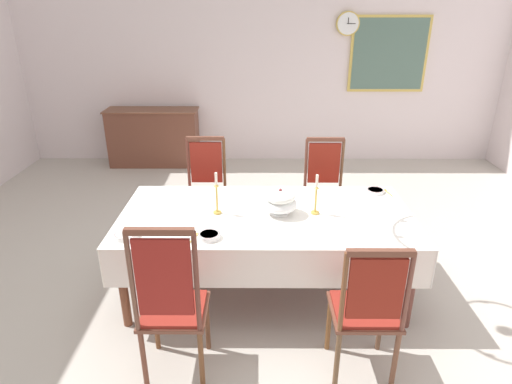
# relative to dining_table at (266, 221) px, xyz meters

# --- Properties ---
(ground) EXTENTS (7.58, 7.08, 0.04)m
(ground) POSITION_rel_dining_table_xyz_m (0.00, 0.13, -0.71)
(ground) COLOR #B9B2A8
(back_wall) EXTENTS (7.58, 0.08, 3.40)m
(back_wall) POSITION_rel_dining_table_xyz_m (0.00, 3.71, 1.01)
(back_wall) COLOR silver
(back_wall) RESTS_ON ground
(dining_table) EXTENTS (2.44, 1.18, 0.76)m
(dining_table) POSITION_rel_dining_table_xyz_m (0.00, 0.00, 0.00)
(dining_table) COLOR brown
(dining_table) RESTS_ON ground
(tablecloth) EXTENTS (2.46, 1.20, 0.33)m
(tablecloth) POSITION_rel_dining_table_xyz_m (0.00, 0.00, -0.00)
(tablecloth) COLOR white
(tablecloth) RESTS_ON dining_table
(chair_south_a) EXTENTS (0.44, 0.42, 1.22)m
(chair_south_a) POSITION_rel_dining_table_xyz_m (-0.63, -1.00, -0.08)
(chair_south_a) COLOR brown
(chair_south_a) RESTS_ON ground
(chair_north_a) EXTENTS (0.44, 0.42, 1.12)m
(chair_north_a) POSITION_rel_dining_table_xyz_m (-0.63, 0.99, -0.11)
(chair_north_a) COLOR brown
(chair_north_a) RESTS_ON ground
(chair_south_b) EXTENTS (0.44, 0.42, 1.08)m
(chair_south_b) POSITION_rel_dining_table_xyz_m (0.64, -0.99, -0.12)
(chair_south_b) COLOR brown
(chair_south_b) RESTS_ON ground
(chair_north_b) EXTENTS (0.44, 0.42, 1.11)m
(chair_north_b) POSITION_rel_dining_table_xyz_m (0.64, 0.99, -0.12)
(chair_north_b) COLOR brown
(chair_north_b) RESTS_ON ground
(soup_tureen) EXTENTS (0.29, 0.29, 0.23)m
(soup_tureen) POSITION_rel_dining_table_xyz_m (0.12, 0.00, 0.18)
(soup_tureen) COLOR white
(soup_tureen) RESTS_ON tablecloth
(candlestick_west) EXTENTS (0.07, 0.07, 0.37)m
(candlestick_west) POSITION_rel_dining_table_xyz_m (-0.41, 0.00, 0.22)
(candlestick_west) COLOR gold
(candlestick_west) RESTS_ON tablecloth
(candlestick_east) EXTENTS (0.07, 0.07, 0.35)m
(candlestick_east) POSITION_rel_dining_table_xyz_m (0.41, 0.00, 0.21)
(candlestick_east) COLOR gold
(candlestick_east) RESTS_ON tablecloth
(bowl_near_left) EXTENTS (0.17, 0.17, 0.04)m
(bowl_near_left) POSITION_rel_dining_table_xyz_m (-0.44, -0.42, 0.10)
(bowl_near_left) COLOR white
(bowl_near_left) RESTS_ON tablecloth
(bowl_near_right) EXTENTS (0.17, 0.17, 0.03)m
(bowl_near_right) POSITION_rel_dining_table_xyz_m (1.04, 0.46, 0.09)
(bowl_near_right) COLOR white
(bowl_near_right) RESTS_ON tablecloth
(bowl_far_left) EXTENTS (0.18, 0.18, 0.04)m
(bowl_far_left) POSITION_rel_dining_table_xyz_m (-1.06, -0.42, 0.10)
(bowl_far_left) COLOR white
(bowl_far_left) RESTS_ON tablecloth
(spoon_primary) EXTENTS (0.07, 0.17, 0.01)m
(spoon_primary) POSITION_rel_dining_table_xyz_m (-0.54, -0.40, 0.08)
(spoon_primary) COLOR gold
(spoon_primary) RESTS_ON tablecloth
(spoon_secondary) EXTENTS (0.05, 0.18, 0.01)m
(spoon_secondary) POSITION_rel_dining_table_xyz_m (1.14, 0.48, 0.08)
(spoon_secondary) COLOR gold
(spoon_secondary) RESTS_ON tablecloth
(sideboard) EXTENTS (1.44, 0.48, 0.90)m
(sideboard) POSITION_rel_dining_table_xyz_m (-1.74, 3.39, -0.24)
(sideboard) COLOR brown
(sideboard) RESTS_ON ground
(mounted_clock) EXTENTS (0.35, 0.06, 0.35)m
(mounted_clock) POSITION_rel_dining_table_xyz_m (1.27, 3.64, 1.45)
(mounted_clock) COLOR #D1B251
(framed_painting) EXTENTS (1.19, 0.05, 1.13)m
(framed_painting) POSITION_rel_dining_table_xyz_m (1.94, 3.65, 1.01)
(framed_painting) COLOR #D1B251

